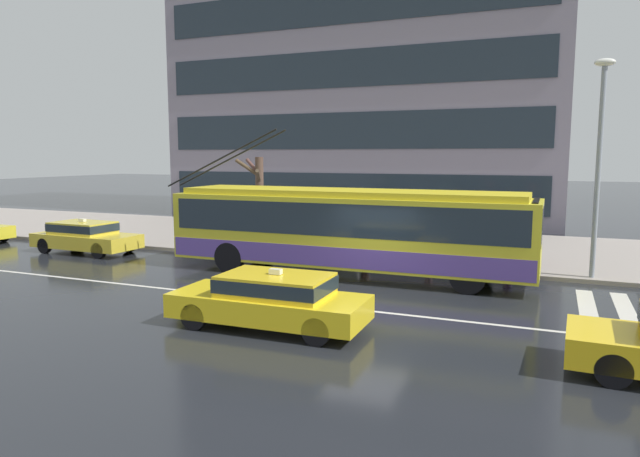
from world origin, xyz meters
name	(u,v)px	position (x,y,z in m)	size (l,w,h in m)	color
ground_plane	(359,298)	(0.00, 0.00, 0.00)	(160.00, 160.00, 0.00)	#202328
sidewalk_slab	(428,246)	(0.00, 9.32, 0.07)	(80.00, 10.00, 0.14)	gray
crosswalk_stripe_edge_near	(588,309)	(5.86, 1.16, 0.00)	(0.44, 4.40, 0.01)	beige
crosswalk_stripe_inner_a	(627,312)	(6.76, 1.16, 0.00)	(0.44, 4.40, 0.01)	beige
lane_centre_line	(345,308)	(0.00, -1.20, 0.00)	(72.00, 0.14, 0.01)	silver
trolleybus	(348,228)	(-1.33, 2.72, 1.57)	(12.85, 2.61, 4.85)	gold
taxi_queued_behind_bus	(85,236)	(-12.71, 2.73, 0.70)	(4.49, 1.96, 1.39)	gold
taxi_oncoming_near	(272,298)	(-1.00, -3.40, 0.70)	(4.58, 1.86, 1.39)	yellow
bus_shelter	(324,204)	(-3.80, 6.69, 1.97)	(3.91, 1.67, 2.44)	gray
pedestrian_at_shelter	(512,219)	(3.57, 6.61, 1.69)	(1.23, 1.23, 1.94)	#28142F
pedestrian_approaching_curb	(432,217)	(0.77, 6.09, 1.70)	(1.24, 1.24, 2.02)	#5D4B50
pedestrian_walking_past	(364,212)	(-2.15, 6.92, 1.70)	(1.35, 1.35, 1.97)	black
street_lamp	(599,150)	(6.13, 4.72, 4.11)	(0.60, 0.32, 6.71)	gray
street_tree_bare	(259,195)	(-7.11, 7.24, 2.22)	(1.52, 1.52, 3.74)	brown
office_tower_corner_left	(376,0)	(-6.44, 22.24, 14.02)	(24.22, 12.90, 28.02)	gray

